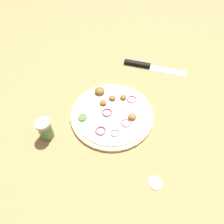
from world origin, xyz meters
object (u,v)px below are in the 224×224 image
object	(u,v)px
loose_cap	(155,183)
knife	(145,66)
spice_jar	(45,129)
pizza	(112,114)

from	to	relation	value
loose_cap	knife	bearing A→B (deg)	179.46
spice_jar	loose_cap	world-z (taller)	spice_jar
pizza	loose_cap	bearing A→B (deg)	28.50
loose_cap	spice_jar	bearing A→B (deg)	-113.90
pizza	loose_cap	distance (m)	0.30
spice_jar	loose_cap	xyz separation A→B (m)	(0.16, 0.37, -0.04)
pizza	loose_cap	xyz separation A→B (m)	(0.26, 0.14, -0.01)
spice_jar	loose_cap	size ratio (longest dim) A/B	1.91
knife	pizza	bearing A→B (deg)	-103.39
pizza	knife	distance (m)	0.32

